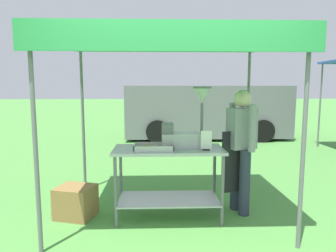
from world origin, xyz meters
name	(u,v)px	position (x,y,z in m)	size (l,w,h in m)	color
ground_plane	(163,143)	(0.00, 6.00, 0.00)	(70.00, 70.00, 0.00)	#519342
stall_canopy	(168,45)	(-0.03, 0.95, 2.15)	(2.81, 2.07, 2.24)	slate
donut_cart	(169,168)	(-0.03, 0.86, 0.65)	(1.35, 0.62, 0.89)	#B7B7BC
donut_tray	(155,148)	(-0.20, 0.75, 0.92)	(0.47, 0.30, 0.07)	#B7B7BC
donut_fryer	(187,128)	(0.20, 0.93, 1.13)	(0.61, 0.28, 0.76)	#B7B7BC
menu_sign	(206,142)	(0.41, 0.71, 0.99)	(0.13, 0.05, 0.24)	black
vendor	(241,145)	(0.91, 0.99, 0.90)	(0.46, 0.53, 1.61)	#2D3347
supply_crate	(76,202)	(-1.21, 0.91, 0.20)	(0.54, 0.50, 0.40)	olive
van_grey	(206,111)	(1.43, 7.03, 0.88)	(5.13, 2.11, 1.69)	slate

